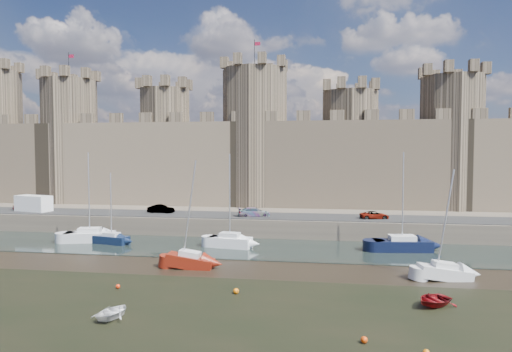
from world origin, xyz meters
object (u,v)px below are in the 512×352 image
(sailboat_0, at_px, (90,236))
(car_3, at_px, (375,215))
(car_0, at_px, (25,207))
(car_1, at_px, (161,209))
(sailboat_3, at_px, (402,244))
(sailboat_1, at_px, (112,238))
(sailboat_2, at_px, (230,241))
(sailboat_4, at_px, (190,260))
(car_2, at_px, (254,212))
(van, at_px, (34,204))
(sailboat_5, at_px, (445,271))

(sailboat_0, bearing_deg, car_3, -1.47)
(car_0, xyz_separation_m, car_1, (21.88, 0.05, 0.05))
(sailboat_3, bearing_deg, sailboat_1, 175.09)
(sailboat_1, bearing_deg, sailboat_3, 14.80)
(sailboat_2, distance_m, sailboat_4, 10.06)
(car_3, bearing_deg, sailboat_4, 121.83)
(car_1, distance_m, car_2, 14.16)
(van, xyz_separation_m, sailboat_3, (52.46, -8.37, -2.86))
(car_3, xyz_separation_m, sailboat_2, (-17.85, -9.42, -2.16))
(car_1, xyz_separation_m, sailboat_0, (-5.75, -10.08, -2.27))
(car_1, distance_m, sailboat_4, 23.26)
(sailboat_1, bearing_deg, car_1, 89.91)
(sailboat_0, bearing_deg, sailboat_2, -17.00)
(car_3, relative_size, sailboat_1, 0.43)
(sailboat_5, bearing_deg, car_3, 92.28)
(car_2, bearing_deg, sailboat_3, -129.46)
(car_2, xyz_separation_m, sailboat_4, (-3.41, -19.14, -2.37))
(sailboat_5, bearing_deg, sailboat_1, 154.94)
(car_1, xyz_separation_m, sailboat_2, (12.61, -10.66, -2.26))
(sailboat_0, bearing_deg, car_0, 132.93)
(sailboat_3, bearing_deg, sailboat_5, -87.56)
(sailboat_1, distance_m, sailboat_5, 38.48)
(car_2, relative_size, sailboat_0, 0.39)
(car_0, bearing_deg, sailboat_1, -126.27)
(sailboat_0, bearing_deg, van, 132.21)
(car_0, relative_size, car_2, 0.78)
(sailboat_2, bearing_deg, car_0, 171.59)
(car_3, height_order, sailboat_4, sailboat_4)
(sailboat_3, height_order, sailboat_5, sailboat_3)
(car_0, bearing_deg, van, -124.33)
(car_3, bearing_deg, sailboat_1, 93.68)
(car_0, height_order, sailboat_1, sailboat_1)
(car_3, bearing_deg, car_0, 76.26)
(van, relative_size, sailboat_2, 0.50)
(sailboat_0, bearing_deg, car_1, 45.12)
(car_3, distance_m, sailboat_2, 20.30)
(car_0, xyz_separation_m, sailboat_5, (56.51, -20.93, -2.37))
(car_0, distance_m, van, 2.51)
(car_3, height_order, sailboat_2, sailboat_2)
(car_1, relative_size, sailboat_0, 0.34)
(van, bearing_deg, car_3, 14.29)
(car_1, height_order, sailboat_0, sailboat_0)
(car_1, relative_size, sailboat_2, 0.34)
(car_3, xyz_separation_m, sailboat_4, (-19.79, -19.29, -2.26))
(sailboat_4, bearing_deg, sailboat_0, 146.68)
(car_3, xyz_separation_m, sailboat_0, (-36.22, -8.84, -2.17))
(car_2, distance_m, sailboat_2, 9.66)
(sailboat_2, bearing_deg, sailboat_5, -16.40)
(car_3, bearing_deg, van, 77.46)
(sailboat_1, xyz_separation_m, sailboat_3, (35.21, 1.24, 0.13))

